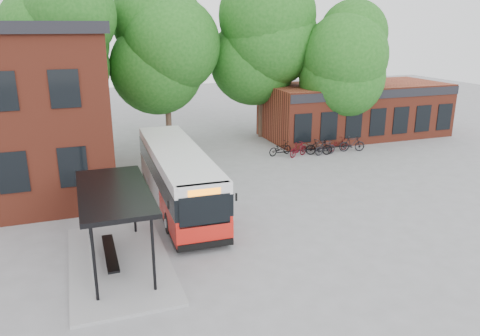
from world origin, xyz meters
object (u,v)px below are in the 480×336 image
object	(u,v)px
bus_shelter	(117,227)
bicycle_4	(312,146)
city_bus	(178,177)
bicycle_6	(338,145)
bicycle_0	(280,148)
bicycle_1	(298,149)
bicycle_3	(319,147)
bicycle_5	(325,148)
bicycle_7	(352,144)

from	to	relation	value
bus_shelter	bicycle_4	xyz separation A→B (m)	(13.99, 11.49, -1.02)
city_bus	bicycle_6	size ratio (longest dim) A/B	6.49
bicycle_0	bicycle_6	size ratio (longest dim) A/B	1.06
bicycle_4	bus_shelter	bearing A→B (deg)	145.43
bicycle_1	bicycle_6	size ratio (longest dim) A/B	0.99
bicycle_1	bicycle_3	bearing A→B (deg)	-117.46
city_bus	bicycle_3	distance (m)	12.17
bicycle_3	bicycle_4	size ratio (longest dim) A/B	1.10
city_bus	bicycle_5	distance (m)	12.49
bicycle_4	bicycle_6	world-z (taller)	bicycle_6
bicycle_1	bicycle_5	world-z (taller)	bicycle_1
bicycle_3	bicycle_0	bearing A→B (deg)	91.94
bicycle_6	bicycle_1	bearing A→B (deg)	85.25
bicycle_0	bicycle_4	distance (m)	2.36
city_bus	bicycle_3	xyz separation A→B (m)	(10.77, 5.60, -0.84)
bicycle_5	city_bus	bearing A→B (deg)	107.90
bicycle_4	bicycle_6	distance (m)	1.87
bicycle_3	bicycle_6	bearing A→B (deg)	-53.79
city_bus	bicycle_4	distance (m)	12.47
bicycle_1	bicycle_4	world-z (taller)	bicycle_1
bus_shelter	city_bus	bearing A→B (deg)	56.90
bicycle_0	bicycle_5	world-z (taller)	bicycle_5
city_bus	bicycle_5	size ratio (longest dim) A/B	6.60
bus_shelter	bicycle_0	size ratio (longest dim) A/B	3.95
bus_shelter	bicycle_3	size ratio (longest dim) A/B	3.92
bicycle_1	bicycle_6	xyz separation A→B (m)	(3.22, 0.38, -0.06)
bus_shelter	bicycle_4	world-z (taller)	bus_shelter
bicycle_0	bicycle_6	xyz separation A→B (m)	(4.19, -0.35, -0.03)
bicycle_4	bicycle_3	bearing A→B (deg)	-156.60
bus_shelter	bicycle_0	world-z (taller)	bus_shelter
bicycle_4	bicycle_6	size ratio (longest dim) A/B	0.97
bus_shelter	bicycle_1	size ratio (longest dim) A/B	4.24
bicycle_1	bicycle_6	world-z (taller)	bicycle_1
bicycle_1	bicycle_7	xyz separation A→B (m)	(4.04, -0.07, 0.04)
bicycle_0	bicycle_7	distance (m)	5.08
city_bus	bicycle_6	world-z (taller)	city_bus
city_bus	bicycle_0	xyz separation A→B (m)	(8.31, 6.44, -0.91)
city_bus	bicycle_1	world-z (taller)	city_bus
bicycle_0	bicycle_1	distance (m)	1.22
city_bus	bicycle_0	size ratio (longest dim) A/B	6.13
bicycle_4	bicycle_6	bearing A→B (deg)	-83.67
city_bus	bicycle_3	size ratio (longest dim) A/B	6.08
bicycle_5	bicycle_6	bearing A→B (deg)	-73.98
bicycle_0	bicycle_1	world-z (taller)	bicycle_1
bicycle_0	bicycle_7	size ratio (longest dim) A/B	0.99
bicycle_0	bicycle_5	distance (m)	3.03
bicycle_0	bicycle_4	size ratio (longest dim) A/B	1.09
city_bus	bicycle_7	xyz separation A→B (m)	(13.33, 5.64, -0.84)
bicycle_4	bicycle_7	xyz separation A→B (m)	(2.66, -0.76, 0.11)
city_bus	bicycle_1	bearing A→B (deg)	33.00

